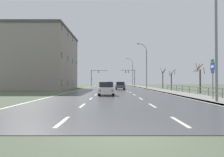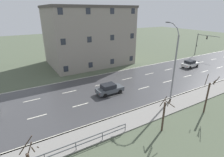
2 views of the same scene
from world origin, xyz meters
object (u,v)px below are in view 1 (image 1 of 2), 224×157
(car_near_right, at_px, (110,84))
(brick_building, at_px, (42,60))
(street_lamp_midground, at_px, (147,66))
(traffic_signal_right, at_px, (132,75))
(street_lamp_foreground, at_px, (215,30))
(highway_sign, at_px, (213,74))
(car_far_right, at_px, (107,88))
(street_lamp_distant, at_px, (133,72))
(car_near_left, at_px, (121,86))
(traffic_signal_left, at_px, (95,75))

(car_near_right, height_order, brick_building, brick_building)
(street_lamp_midground, xyz_separation_m, traffic_signal_right, (-0.83, 26.86, -0.99))
(street_lamp_foreground, height_order, street_lamp_midground, street_lamp_foreground)
(traffic_signal_right, bearing_deg, car_near_right, -125.15)
(street_lamp_foreground, distance_m, highway_sign, 4.04)
(car_far_right, bearing_deg, street_lamp_distant, 79.41)
(street_lamp_midground, xyz_separation_m, highway_sign, (0.93, -28.67, -2.83))
(traffic_signal_right, height_order, car_near_left, traffic_signal_right)
(street_lamp_distant, xyz_separation_m, car_near_right, (-8.59, -15.01, -4.39))
(street_lamp_foreground, xyz_separation_m, street_lamp_distant, (-0.03, 61.63, -0.40))
(street_lamp_midground, relative_size, traffic_signal_left, 1.74)
(street_lamp_foreground, distance_m, car_near_left, 25.99)
(street_lamp_midground, xyz_separation_m, car_near_right, (-8.62, 15.80, -4.32))
(street_lamp_midground, distance_m, highway_sign, 28.83)
(street_lamp_distant, height_order, car_near_right, street_lamp_distant)
(car_far_right, xyz_separation_m, car_near_left, (2.32, 16.37, 0.00))
(highway_sign, distance_m, car_near_left, 23.78)
(traffic_signal_left, xyz_separation_m, car_near_right, (5.58, -11.06, -3.16))
(street_lamp_foreground, distance_m, street_lamp_distant, 61.63)
(highway_sign, xyz_separation_m, brick_building, (-24.49, 26.98, 4.07))
(traffic_signal_right, distance_m, brick_building, 36.56)
(street_lamp_foreground, relative_size, street_lamp_distant, 1.07)
(street_lamp_distant, xyz_separation_m, car_far_right, (-8.48, -53.22, -4.39))
(street_lamp_foreground, height_order, car_far_right, street_lamp_foreground)
(traffic_signal_right, bearing_deg, street_lamp_foreground, -89.17)
(street_lamp_midground, distance_m, car_far_right, 24.35)
(traffic_signal_left, bearing_deg, brick_building, -108.16)
(street_lamp_distant, bearing_deg, traffic_signal_right, -101.48)
(street_lamp_foreground, xyz_separation_m, highway_sign, (0.93, 2.14, -3.30))
(highway_sign, bearing_deg, street_lamp_midground, 91.86)
(traffic_signal_right, xyz_separation_m, car_far_right, (-7.67, -49.26, -3.33))
(highway_sign, relative_size, brick_building, 0.20)
(car_near_left, bearing_deg, street_lamp_midground, 43.40)
(street_lamp_midground, distance_m, street_lamp_distant, 30.82)
(street_lamp_foreground, xyz_separation_m, car_near_left, (-6.19, 24.78, -4.79))
(street_lamp_foreground, xyz_separation_m, brick_building, (-23.56, 29.12, 0.77))
(brick_building, bearing_deg, car_near_right, 49.50)
(car_near_left, bearing_deg, traffic_signal_left, 102.81)
(car_near_right, xyz_separation_m, brick_building, (-14.94, -17.50, 5.56))
(street_lamp_distant, bearing_deg, car_near_right, -119.77)
(street_lamp_distant, distance_m, car_far_right, 54.07)
(traffic_signal_left, height_order, car_near_left, traffic_signal_left)
(street_lamp_foreground, height_order, traffic_signal_right, street_lamp_foreground)
(car_near_left, relative_size, brick_building, 0.23)
(street_lamp_midground, distance_m, car_near_left, 9.66)
(street_lamp_foreground, relative_size, highway_sign, 3.19)
(highway_sign, height_order, car_far_right, highway_sign)
(street_lamp_foreground, bearing_deg, car_near_left, 104.02)
(traffic_signal_left, height_order, car_near_right, traffic_signal_left)
(street_lamp_midground, bearing_deg, car_near_right, 118.60)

